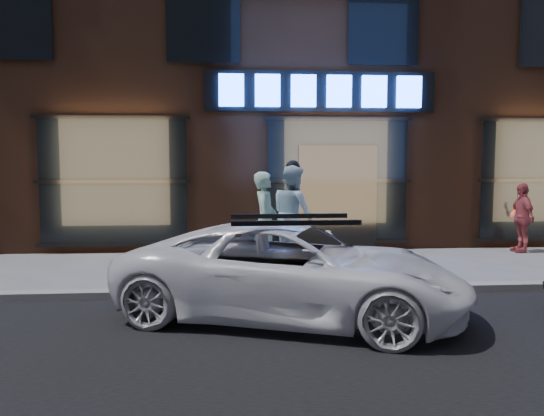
# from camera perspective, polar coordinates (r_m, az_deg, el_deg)

# --- Properties ---
(ground) EXTENTS (90.00, 90.00, 0.00)m
(ground) POSITION_cam_1_polar(r_m,az_deg,el_deg) (8.59, 12.27, -8.89)
(ground) COLOR slate
(ground) RESTS_ON ground
(curb) EXTENTS (60.00, 0.25, 0.12)m
(curb) POSITION_cam_1_polar(r_m,az_deg,el_deg) (8.57, 12.28, -8.50)
(curb) COLOR gray
(curb) RESTS_ON ground
(storefront_building) EXTENTS (30.20, 8.28, 10.30)m
(storefront_building) POSITION_cam_1_polar(r_m,az_deg,el_deg) (16.43, 4.25, 15.97)
(storefront_building) COLOR #54301E
(storefront_building) RESTS_ON ground
(man_bowtie) EXTENTS (0.56, 0.74, 1.85)m
(man_bowtie) POSITION_cam_1_polar(r_m,az_deg,el_deg) (10.22, -0.74, -1.26)
(man_bowtie) COLOR #9FD1B8
(man_bowtie) RESTS_ON ground
(man_cap) EXTENTS (1.06, 1.17, 1.97)m
(man_cap) POSITION_cam_1_polar(r_m,az_deg,el_deg) (10.74, 2.24, -0.62)
(man_cap) COLOR white
(man_cap) RESTS_ON ground
(passerby) EXTENTS (0.41, 0.92, 1.56)m
(passerby) POSITION_cam_1_polar(r_m,az_deg,el_deg) (13.16, 25.25, -0.94)
(passerby) COLOR #C25054
(passerby) RESTS_ON ground
(white_suv) EXTENTS (4.96, 3.46, 1.26)m
(white_suv) POSITION_cam_1_polar(r_m,az_deg,el_deg) (6.97, 2.23, -6.77)
(white_suv) COLOR white
(white_suv) RESTS_ON ground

